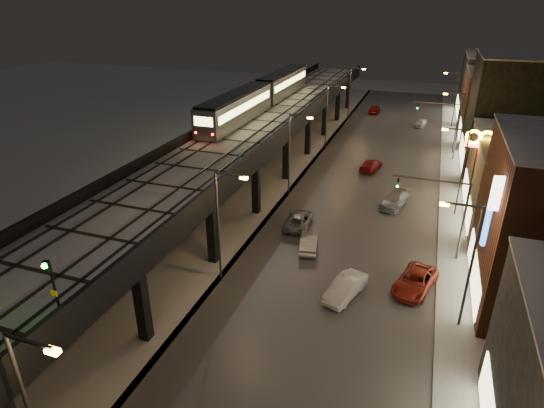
% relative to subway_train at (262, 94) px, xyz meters
% --- Properties ---
extents(ground, '(220.00, 220.00, 0.00)m').
position_rel_subway_train_xyz_m(ground, '(8.50, -43.61, -8.31)').
color(ground, silver).
extents(road_surface, '(17.00, 120.00, 0.06)m').
position_rel_subway_train_xyz_m(road_surface, '(16.00, -8.61, -8.28)').
color(road_surface, '#46474D').
rests_on(road_surface, ground).
extents(sidewalk_right, '(4.00, 120.00, 0.14)m').
position_rel_subway_train_xyz_m(sidewalk_right, '(26.00, -8.61, -8.24)').
color(sidewalk_right, '#9FA1A8').
rests_on(sidewalk_right, ground).
extents(under_viaduct_pavement, '(11.00, 120.00, 0.06)m').
position_rel_subway_train_xyz_m(under_viaduct_pavement, '(2.50, -8.61, -8.28)').
color(under_viaduct_pavement, '#9FA1A8').
rests_on(under_viaduct_pavement, ground).
extents(elevated_viaduct, '(9.00, 100.00, 6.30)m').
position_rel_subway_train_xyz_m(elevated_viaduct, '(2.50, -11.76, -2.69)').
color(elevated_viaduct, black).
rests_on(elevated_viaduct, ground).
extents(viaduct_trackbed, '(8.40, 100.00, 0.32)m').
position_rel_subway_train_xyz_m(viaduct_trackbed, '(2.49, -11.64, -1.92)').
color(viaduct_trackbed, '#B2B7C1').
rests_on(viaduct_trackbed, elevated_viaduct).
extents(viaduct_parapet_streetside, '(0.30, 100.00, 1.10)m').
position_rel_subway_train_xyz_m(viaduct_parapet_streetside, '(6.85, -11.61, -1.46)').
color(viaduct_parapet_streetside, black).
rests_on(viaduct_parapet_streetside, elevated_viaduct).
extents(viaduct_parapet_far, '(0.30, 100.00, 1.10)m').
position_rel_subway_train_xyz_m(viaduct_parapet_far, '(-1.85, -11.61, -1.46)').
color(viaduct_parapet_far, black).
rests_on(viaduct_parapet_far, elevated_viaduct).
extents(building_c, '(12.20, 15.20, 8.16)m').
position_rel_subway_train_xyz_m(building_c, '(32.49, -11.61, -4.23)').
color(building_c, '#7B6E53').
rests_on(building_c, ground).
extents(building_d, '(12.20, 13.20, 14.16)m').
position_rel_subway_train_xyz_m(building_d, '(32.49, 4.39, -1.23)').
color(building_d, black).
rests_on(building_d, ground).
extents(building_e, '(12.20, 12.20, 10.16)m').
position_rel_subway_train_xyz_m(building_e, '(32.49, 18.39, -3.23)').
color(building_e, brown).
rests_on(building_e, ground).
extents(building_f, '(12.20, 16.20, 11.16)m').
position_rel_subway_train_xyz_m(building_f, '(32.49, 32.39, -2.73)').
color(building_f, '#2D2D30').
rests_on(building_f, ground).
extents(streetlight_left_0, '(2.57, 0.28, 9.00)m').
position_rel_subway_train_xyz_m(streetlight_left_0, '(8.07, -48.61, -3.08)').
color(streetlight_left_0, '#38383A').
rests_on(streetlight_left_0, ground).
extents(streetlight_left_1, '(2.57, 0.28, 9.00)m').
position_rel_subway_train_xyz_m(streetlight_left_1, '(8.07, -30.61, -3.08)').
color(streetlight_left_1, '#38383A').
rests_on(streetlight_left_1, ground).
extents(streetlight_right_1, '(2.56, 0.28, 9.00)m').
position_rel_subway_train_xyz_m(streetlight_right_1, '(25.23, -30.61, -3.08)').
color(streetlight_right_1, '#38383A').
rests_on(streetlight_right_1, ground).
extents(streetlight_left_2, '(2.57, 0.28, 9.00)m').
position_rel_subway_train_xyz_m(streetlight_left_2, '(8.07, -12.61, -3.08)').
color(streetlight_left_2, '#38383A').
rests_on(streetlight_left_2, ground).
extents(streetlight_right_2, '(2.56, 0.28, 9.00)m').
position_rel_subway_train_xyz_m(streetlight_right_2, '(25.23, -12.61, -3.08)').
color(streetlight_right_2, '#38383A').
rests_on(streetlight_right_2, ground).
extents(streetlight_left_3, '(2.57, 0.28, 9.00)m').
position_rel_subway_train_xyz_m(streetlight_left_3, '(8.07, 5.39, -3.08)').
color(streetlight_left_3, '#38383A').
rests_on(streetlight_left_3, ground).
extents(streetlight_right_3, '(2.56, 0.28, 9.00)m').
position_rel_subway_train_xyz_m(streetlight_right_3, '(25.23, 5.39, -3.08)').
color(streetlight_right_3, '#38383A').
rests_on(streetlight_right_3, ground).
extents(streetlight_left_4, '(2.57, 0.28, 9.00)m').
position_rel_subway_train_xyz_m(streetlight_left_4, '(8.07, 23.39, -3.08)').
color(streetlight_left_4, '#38383A').
rests_on(streetlight_left_4, ground).
extents(streetlight_right_4, '(2.56, 0.28, 9.00)m').
position_rel_subway_train_xyz_m(streetlight_right_4, '(25.23, 23.39, -3.08)').
color(streetlight_right_4, '#38383A').
rests_on(streetlight_right_4, ground).
extents(traffic_light_rig_a, '(6.10, 0.34, 7.00)m').
position_rel_subway_train_xyz_m(traffic_light_rig_a, '(24.34, -21.61, -3.81)').
color(traffic_light_rig_a, '#38383A').
rests_on(traffic_light_rig_a, ground).
extents(traffic_light_rig_b, '(6.10, 0.34, 7.00)m').
position_rel_subway_train_xyz_m(traffic_light_rig_b, '(24.34, 8.39, -3.81)').
color(traffic_light_rig_b, '#38383A').
rests_on(traffic_light_rig_b, ground).
extents(subway_train, '(2.85, 34.63, 3.40)m').
position_rel_subway_train_xyz_m(subway_train, '(0.00, 0.00, 0.00)').
color(subway_train, gray).
rests_on(subway_train, viaduct_trackbed).
extents(rail_signal, '(0.35, 0.43, 3.03)m').
position_rel_subway_train_xyz_m(rail_signal, '(6.40, -44.89, 0.46)').
color(rail_signal, black).
rests_on(rail_signal, viaduct_trackbed).
extents(car_near_white, '(2.21, 4.32, 1.36)m').
position_rel_subway_train_xyz_m(car_near_white, '(13.22, -24.05, -7.63)').
color(car_near_white, '#999DA7').
rests_on(car_near_white, ground).
extents(car_mid_silver, '(2.68, 5.12, 1.38)m').
position_rel_subway_train_xyz_m(car_mid_silver, '(11.19, -20.20, -7.62)').
color(car_mid_silver, gray).
rests_on(car_mid_silver, ground).
extents(car_mid_dark, '(2.74, 4.92, 1.35)m').
position_rel_subway_train_xyz_m(car_mid_dark, '(15.53, -2.24, -7.64)').
color(car_mid_dark, maroon).
rests_on(car_mid_dark, ground).
extents(car_far_white, '(1.94, 4.41, 1.48)m').
position_rel_subway_train_xyz_m(car_far_white, '(11.77, 28.98, -7.57)').
color(car_far_white, maroon).
rests_on(car_far_white, ground).
extents(car_onc_silver, '(2.84, 4.75, 1.48)m').
position_rel_subway_train_xyz_m(car_onc_silver, '(17.57, -29.88, -7.57)').
color(car_onc_silver, silver).
rests_on(car_onc_silver, ground).
extents(car_onc_dark, '(3.65, 5.57, 1.42)m').
position_rel_subway_train_xyz_m(car_onc_dark, '(22.39, -27.26, -7.60)').
color(car_onc_dark, maroon).
rests_on(car_onc_dark, ground).
extents(car_onc_white, '(3.06, 5.23, 1.42)m').
position_rel_subway_train_xyz_m(car_onc_white, '(19.47, -12.39, -7.60)').
color(car_onc_white, '#8B949F').
rests_on(car_onc_white, ground).
extents(car_onc_red, '(2.18, 3.99, 1.29)m').
position_rel_subway_train_xyz_m(car_onc_red, '(20.51, 21.82, -7.67)').
color(car_onc_red, silver).
rests_on(car_onc_red, ground).
extents(sign_mcdonalds, '(2.66, 0.37, 8.97)m').
position_rel_subway_train_xyz_m(sign_mcdonalds, '(26.50, -12.48, -1.17)').
color(sign_mcdonalds, '#38383A').
rests_on(sign_mcdonalds, ground).
extents(sign_citgo, '(2.21, 0.39, 10.52)m').
position_rel_subway_train_xyz_m(sign_citgo, '(27.00, -29.24, -0.29)').
color(sign_citgo, '#38383A').
rests_on(sign_citgo, ground).
extents(sign_carwash, '(1.63, 0.35, 8.44)m').
position_rel_subway_train_xyz_m(sign_carwash, '(27.00, -27.27, -2.36)').
color(sign_carwash, '#38383A').
rests_on(sign_carwash, ground).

